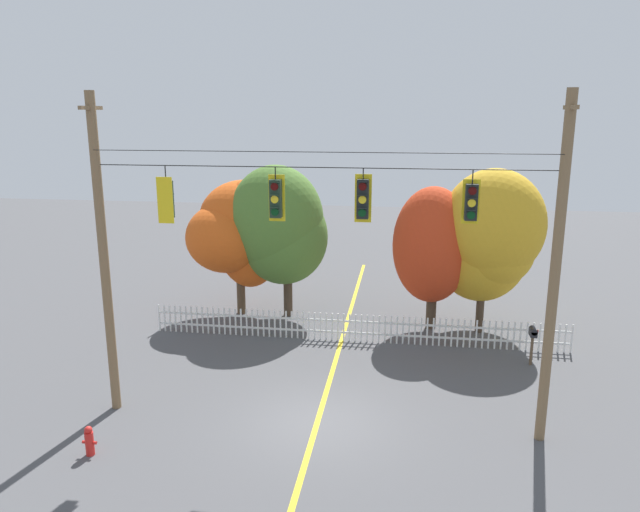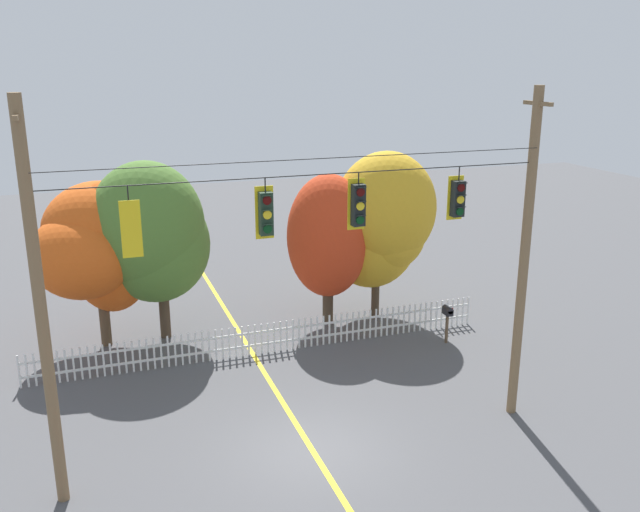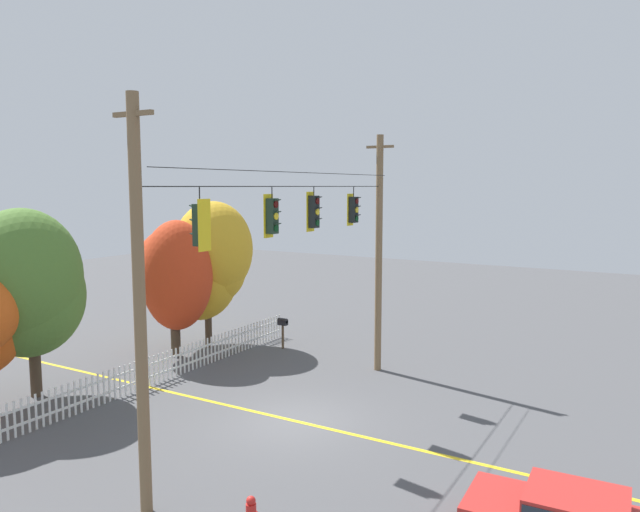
{
  "view_description": "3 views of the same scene",
  "coord_description": "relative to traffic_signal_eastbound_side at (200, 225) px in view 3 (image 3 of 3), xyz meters",
  "views": [
    {
      "loc": [
        2.27,
        -15.08,
        8.52
      ],
      "look_at": [
        0.12,
        -0.29,
        4.91
      ],
      "focal_mm": 33.39,
      "sensor_mm": 36.0,
      "label": 1
    },
    {
      "loc": [
        -4.94,
        -14.54,
        9.69
      ],
      "look_at": [
        0.11,
        -0.28,
        5.3
      ],
      "focal_mm": 37.93,
      "sensor_mm": 36.0,
      "label": 2
    },
    {
      "loc": [
        -14.96,
        -9.67,
        7.17
      ],
      "look_at": [
        0.63,
        -0.54,
        5.07
      ],
      "focal_mm": 33.85,
      "sensor_mm": 36.0,
      "label": 3
    }
  ],
  "objects": [
    {
      "name": "autumn_maple_mid",
      "position": [
        1.17,
        8.67,
        -2.38
      ],
      "size": [
        4.12,
        3.39,
        6.47
      ],
      "color": "#473828",
      "rests_on": "ground"
    },
    {
      "name": "traffic_signal_northbound_primary",
      "position": [
        7.95,
        0.02,
        0.1
      ],
      "size": [
        0.43,
        0.38,
        1.37
      ],
      "color": "black"
    },
    {
      "name": "traffic_signal_eastbound_side",
      "position": [
        0.0,
        0.0,
        0.0
      ],
      "size": [
        0.43,
        0.38,
        1.53
      ],
      "color": "black"
    },
    {
      "name": "roadside_mailbox",
      "position": [
        10.81,
        4.95,
        -5.14
      ],
      "size": [
        0.25,
        0.44,
        1.38
      ],
      "color": "brown",
      "rests_on": "ground"
    },
    {
      "name": "traffic_signal_northbound_secondary",
      "position": [
        2.98,
        0.02,
        0.08
      ],
      "size": [
        0.43,
        0.38,
        1.44
      ],
      "color": "black"
    },
    {
      "name": "autumn_oak_far_east",
      "position": [
        7.57,
        8.11,
        -2.68
      ],
      "size": [
        3.52,
        3.44,
        5.8
      ],
      "color": "#473828",
      "rests_on": "ground"
    },
    {
      "name": "lane_centerline_stripe",
      "position": [
        4.07,
        0.01,
        -6.25
      ],
      "size": [
        0.16,
        36.0,
        0.01
      ],
      "primitive_type": "cube",
      "color": "gold",
      "rests_on": "ground"
    },
    {
      "name": "ground",
      "position": [
        4.07,
        0.01,
        -6.26
      ],
      "size": [
        80.0,
        80.0,
        0.0
      ],
      "primitive_type": "plane",
      "color": "#4C4C4F"
    },
    {
      "name": "autumn_maple_far_west",
      "position": [
        9.55,
        8.08,
        -2.48
      ],
      "size": [
        4.15,
        3.71,
        6.52
      ],
      "color": "#473828",
      "rests_on": "ground"
    },
    {
      "name": "signal_support_span",
      "position": [
        4.07,
        0.01,
        -1.62
      ],
      "size": [
        12.33,
        1.1,
        9.09
      ],
      "color": "brown",
      "rests_on": "ground"
    },
    {
      "name": "traffic_signal_southbound_primary",
      "position": [
        5.25,
        0.02,
        0.12
      ],
      "size": [
        0.43,
        0.38,
        1.41
      ],
      "color": "black"
    },
    {
      "name": "white_picket_fence",
      "position": [
        4.61,
        6.25,
        -5.71
      ],
      "size": [
        15.77,
        0.06,
        1.09
      ],
      "color": "white",
      "rests_on": "ground"
    }
  ]
}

